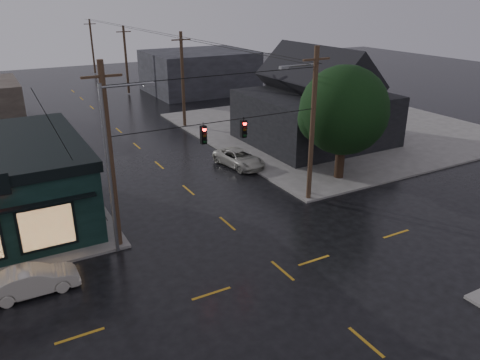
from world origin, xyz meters
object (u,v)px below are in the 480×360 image
utility_pole_nw (120,246)px  utility_pole_ne (308,199)px  sedan_cream (33,281)px  corner_tree (344,111)px  suv_silver (239,158)px

utility_pole_nw → utility_pole_ne: bearing=0.0°
utility_pole_ne → sedan_cream: bearing=-172.3°
corner_tree → utility_pole_ne: bearing=-155.3°
sedan_cream → suv_silver: 19.82m
sedan_cream → suv_silver: size_ratio=0.83×
corner_tree → utility_pole_nw: size_ratio=0.82×
utility_pole_nw → corner_tree: bearing=6.6°
utility_pole_ne → sedan_cream: size_ratio=2.52×
utility_pole_nw → utility_pole_ne: (13.00, 0.00, 0.00)m
corner_tree → utility_pole_nw: 18.23m
sedan_cream → suv_silver: suv_silver is taller
corner_tree → suv_silver: size_ratio=1.72×
corner_tree → utility_pole_ne: size_ratio=0.82×
sedan_cream → utility_pole_ne: bearing=-82.2°
utility_pole_nw → suv_silver: size_ratio=2.09×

